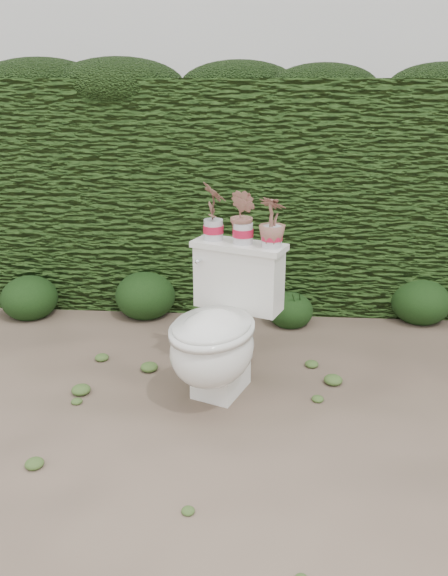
# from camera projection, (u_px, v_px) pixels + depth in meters

# --- Properties ---
(ground) EXTENTS (60.00, 60.00, 0.00)m
(ground) POSITION_uv_depth(u_px,v_px,m) (211.00, 393.00, 3.02)
(ground) COLOR #87705D
(ground) RESTS_ON ground
(hedge) EXTENTS (8.00, 1.00, 1.60)m
(hedge) POSITION_uv_depth(u_px,v_px,m) (229.00, 191.00, 4.24)
(hedge) COLOR #34571D
(hedge) RESTS_ON ground
(house_wall) EXTENTS (8.00, 3.50, 4.00)m
(house_wall) POSITION_uv_depth(u_px,v_px,m) (291.00, 50.00, 7.91)
(house_wall) COLOR silver
(house_wall) RESTS_ON ground
(toilet) EXTENTS (0.67, 0.80, 0.78)m
(toilet) POSITION_uv_depth(u_px,v_px,m) (219.00, 332.00, 2.91)
(toilet) COLOR silver
(toilet) RESTS_ON ground
(potted_plant_left) EXTENTS (0.17, 0.19, 0.30)m
(potted_plant_left) POSITION_uv_depth(u_px,v_px,m) (213.00, 212.00, 2.98)
(potted_plant_left) COLOR #337022
(potted_plant_left) RESTS_ON toilet
(potted_plant_center) EXTENTS (0.19, 0.19, 0.27)m
(potted_plant_center) POSITION_uv_depth(u_px,v_px,m) (243.00, 218.00, 2.91)
(potted_plant_center) COLOR #337022
(potted_plant_center) RESTS_ON toilet
(potted_plant_right) EXTENTS (0.19, 0.19, 0.25)m
(potted_plant_right) POSITION_uv_depth(u_px,v_px,m) (272.00, 223.00, 2.85)
(potted_plant_right) COLOR #337022
(potted_plant_right) RESTS_ON toilet
(liriope_clump_1) EXTENTS (0.40, 0.40, 0.32)m
(liriope_clump_1) POSITION_uv_depth(u_px,v_px,m) (29.00, 294.00, 3.99)
(liriope_clump_1) COLOR #1E3A14
(liriope_clump_1) RESTS_ON ground
(liriope_clump_2) EXTENTS (0.43, 0.43, 0.34)m
(liriope_clump_2) POSITION_uv_depth(u_px,v_px,m) (145.00, 292.00, 4.00)
(liriope_clump_2) COLOR #1E3A14
(liriope_clump_2) RESTS_ON ground
(liriope_clump_3) EXTENTS (0.31, 0.31, 0.25)m
(liriope_clump_3) POSITION_uv_depth(u_px,v_px,m) (290.00, 307.00, 3.86)
(liriope_clump_3) COLOR #1E3A14
(liriope_clump_3) RESTS_ON ground
(liriope_clump_4) EXTENTS (0.41, 0.41, 0.33)m
(liriope_clump_4) POSITION_uv_depth(u_px,v_px,m) (421.00, 298.00, 3.91)
(liriope_clump_4) COLOR #1E3A14
(liriope_clump_4) RESTS_ON ground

